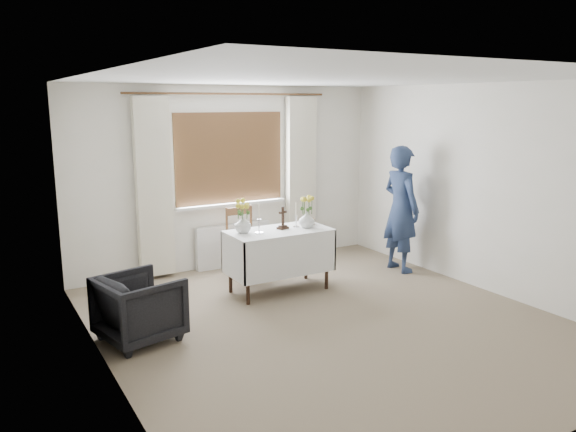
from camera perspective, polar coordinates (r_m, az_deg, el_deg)
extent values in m
plane|color=#856F5B|center=(6.02, 4.32, -10.73)|extent=(5.00, 5.00, 0.00)
cube|color=white|center=(6.84, -0.93, -4.55)|extent=(1.24, 0.64, 0.76)
imported|color=black|center=(5.67, -14.85, -9.01)|extent=(0.86, 0.84, 0.65)
imported|color=navy|center=(7.73, 11.40, 0.71)|extent=(0.41, 0.63, 1.71)
cube|color=silver|center=(7.93, -5.59, -2.95)|extent=(1.10, 0.10, 0.60)
imported|color=silver|center=(6.61, -4.61, -0.84)|extent=(0.25, 0.25, 0.21)
imported|color=silver|center=(6.86, 1.91, -0.36)|extent=(0.23, 0.23, 0.20)
cylinder|color=brown|center=(7.08, 1.97, -0.55)|extent=(0.22, 0.22, 0.07)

